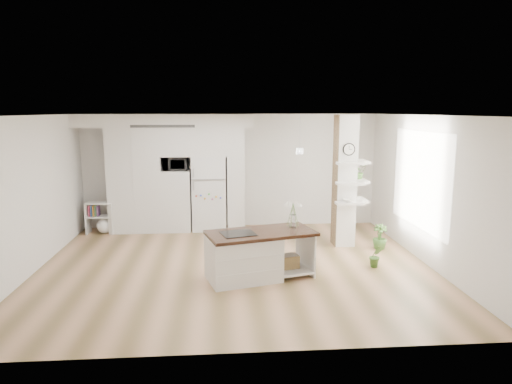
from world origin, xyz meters
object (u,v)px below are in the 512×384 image
refrigerator (209,193)px  floor_plant_a (376,256)px  bookshelf (102,220)px  kitchen_island (250,254)px

refrigerator → floor_plant_a: (3.04, -2.92, -0.66)m
refrigerator → bookshelf: bearing=-175.7°
bookshelf → floor_plant_a: bookshelf is taller
kitchen_island → floor_plant_a: 2.33m
refrigerator → kitchen_island: (0.75, -3.31, -0.45)m
kitchen_island → bookshelf: size_ratio=2.65×
refrigerator → bookshelf: refrigerator is taller
kitchen_island → floor_plant_a: (2.29, 0.39, -0.21)m
refrigerator → floor_plant_a: refrigerator is taller
refrigerator → kitchen_island: bearing=-77.2°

